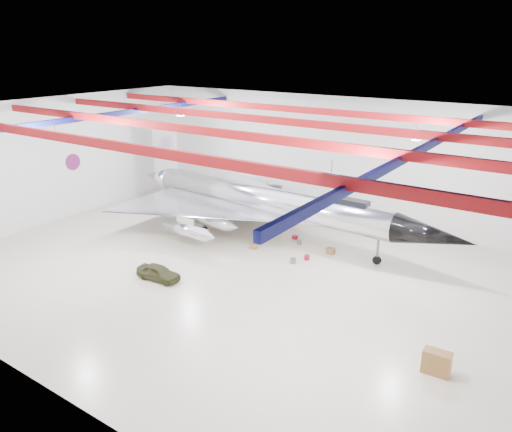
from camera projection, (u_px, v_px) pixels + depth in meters
The scene contains 17 objects.
floor at pixel (234, 272), 35.18m from camera, with size 40.00×40.00×0.00m, color #C0B799.
wall_back at pixel (333, 158), 45.08m from camera, with size 40.00×40.00×0.00m, color silver.
wall_left at pixel (53, 161), 44.09m from camera, with size 30.00×30.00×0.00m, color silver.
ceiling at pixel (232, 115), 31.59m from camera, with size 40.00×40.00×0.00m, color #0A0F38.
ceiling_structure at pixel (232, 126), 31.81m from camera, with size 39.50×29.50×1.08m.
wall_roundel at pixel (73, 162), 45.78m from camera, with size 1.50×1.50×0.10m, color #B21414.
jet_aircraft at pixel (265, 203), 41.23m from camera, with size 31.06×18.31×8.47m.
jeep at pixel (158, 272), 33.91m from camera, with size 1.27×3.17×1.08m, color #36371B.
desk at pixel (437, 362), 24.20m from camera, with size 1.33×0.67×1.22m, color brown.
crate_ply at pixel (207, 233), 42.01m from camera, with size 0.59×0.47×0.41m, color olive.
toolbox_red at pixel (295, 237), 41.20m from camera, with size 0.41×0.33×0.28m, color maroon.
engine_drum at pixel (293, 261), 36.59m from camera, with size 0.43×0.43×0.39m, color #59595B.
parts_bin at pixel (330, 251), 38.27m from camera, with size 0.62×0.50×0.43m, color olive.
crate_small at pixel (216, 218), 45.69m from camera, with size 0.38×0.31×0.27m, color #59595B.
tool_chest at pixel (307, 257), 37.17m from camera, with size 0.41×0.41×0.37m, color maroon.
oil_barrel at pixel (254, 246), 39.20m from camera, with size 0.55×0.44×0.39m, color olive.
spares_box at pixel (299, 242), 40.09m from camera, with size 0.38×0.38×0.34m, color #59595B.
Camera 1 is at (19.35, -25.49, 15.23)m, focal length 35.00 mm.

